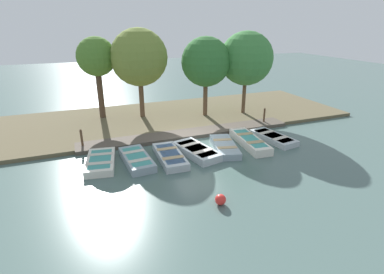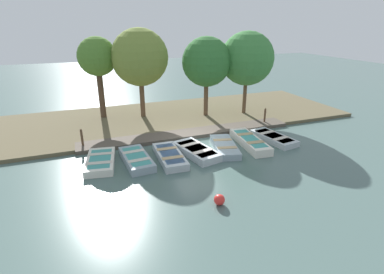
{
  "view_description": "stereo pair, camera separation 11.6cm",
  "coord_description": "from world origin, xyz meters",
  "px_view_note": "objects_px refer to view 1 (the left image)",
  "views": [
    {
      "loc": [
        13.91,
        -5.77,
        6.25
      ],
      "look_at": [
        0.4,
        -0.55,
        0.65
      ],
      "focal_mm": 28.0,
      "sensor_mm": 36.0,
      "label": 1
    },
    {
      "loc": [
        13.95,
        -5.67,
        6.25
      ],
      "look_at": [
        0.4,
        -0.55,
        0.65
      ],
      "focal_mm": 28.0,
      "sensor_mm": 36.0,
      "label": 2
    }
  ],
  "objects_px": {
    "rowboat_5": "(250,141)",
    "park_tree_far_left": "(96,58)",
    "mooring_post_far": "(264,116)",
    "park_tree_center": "(206,62)",
    "rowboat_3": "(197,151)",
    "rowboat_1": "(137,159)",
    "mooring_post_near": "(82,139)",
    "park_tree_right": "(246,59)",
    "rowboat_6": "(273,138)",
    "buoy": "(220,200)",
    "rowboat_2": "(170,156)",
    "park_tree_left": "(139,58)",
    "rowboat_0": "(101,162)",
    "rowboat_4": "(225,146)"
  },
  "relations": [
    {
      "from": "rowboat_6",
      "to": "park_tree_right",
      "type": "height_order",
      "value": "park_tree_right"
    },
    {
      "from": "mooring_post_far",
      "to": "park_tree_right",
      "type": "height_order",
      "value": "park_tree_right"
    },
    {
      "from": "rowboat_1",
      "to": "rowboat_6",
      "type": "relative_size",
      "value": 0.97
    },
    {
      "from": "mooring_post_near",
      "to": "park_tree_right",
      "type": "distance_m",
      "value": 11.63
    },
    {
      "from": "mooring_post_near",
      "to": "rowboat_5",
      "type": "bearing_deg",
      "value": 72.32
    },
    {
      "from": "buoy",
      "to": "park_tree_center",
      "type": "xyz_separation_m",
      "value": [
        -9.9,
        3.69,
        3.59
      ]
    },
    {
      "from": "rowboat_1",
      "to": "mooring_post_far",
      "type": "distance_m",
      "value": 9.2
    },
    {
      "from": "mooring_post_near",
      "to": "park_tree_far_left",
      "type": "relative_size",
      "value": 0.2
    },
    {
      "from": "park_tree_left",
      "to": "park_tree_right",
      "type": "relative_size",
      "value": 1.04
    },
    {
      "from": "rowboat_6",
      "to": "park_tree_far_left",
      "type": "height_order",
      "value": "park_tree_far_left"
    },
    {
      "from": "mooring_post_far",
      "to": "park_tree_right",
      "type": "distance_m",
      "value": 4.08
    },
    {
      "from": "park_tree_right",
      "to": "mooring_post_far",
      "type": "bearing_deg",
      "value": 5.56
    },
    {
      "from": "mooring_post_near",
      "to": "buoy",
      "type": "bearing_deg",
      "value": 31.83
    },
    {
      "from": "park_tree_center",
      "to": "rowboat_2",
      "type": "bearing_deg",
      "value": -37.41
    },
    {
      "from": "rowboat_0",
      "to": "rowboat_2",
      "type": "xyz_separation_m",
      "value": [
        0.59,
        3.19,
        0.0
      ]
    },
    {
      "from": "park_tree_right",
      "to": "park_tree_left",
      "type": "bearing_deg",
      "value": -103.96
    },
    {
      "from": "rowboat_2",
      "to": "mooring_post_far",
      "type": "xyz_separation_m",
      "value": [
        -2.86,
        7.23,
        0.38
      ]
    },
    {
      "from": "rowboat_5",
      "to": "park_tree_far_left",
      "type": "distance_m",
      "value": 10.88
    },
    {
      "from": "park_tree_left",
      "to": "buoy",
      "type": "bearing_deg",
      "value": 2.12
    },
    {
      "from": "rowboat_4",
      "to": "park_tree_left",
      "type": "distance_m",
      "value": 8.29
    },
    {
      "from": "park_tree_center",
      "to": "rowboat_3",
      "type": "bearing_deg",
      "value": -27.42
    },
    {
      "from": "rowboat_1",
      "to": "mooring_post_far",
      "type": "height_order",
      "value": "mooring_post_far"
    },
    {
      "from": "rowboat_6",
      "to": "buoy",
      "type": "relative_size",
      "value": 7.13
    },
    {
      "from": "rowboat_5",
      "to": "mooring_post_near",
      "type": "distance_m",
      "value": 8.85
    },
    {
      "from": "park_tree_center",
      "to": "buoy",
      "type": "bearing_deg",
      "value": -20.42
    },
    {
      "from": "mooring_post_far",
      "to": "park_tree_left",
      "type": "bearing_deg",
      "value": -119.35
    },
    {
      "from": "buoy",
      "to": "mooring_post_near",
      "type": "bearing_deg",
      "value": -148.17
    },
    {
      "from": "rowboat_4",
      "to": "park_tree_center",
      "type": "distance_m",
      "value": 6.67
    },
    {
      "from": "rowboat_2",
      "to": "rowboat_3",
      "type": "xyz_separation_m",
      "value": [
        -0.08,
        1.41,
        0.02
      ]
    },
    {
      "from": "rowboat_5",
      "to": "mooring_post_far",
      "type": "height_order",
      "value": "mooring_post_far"
    },
    {
      "from": "buoy",
      "to": "park_tree_center",
      "type": "distance_m",
      "value": 11.16
    },
    {
      "from": "park_tree_far_left",
      "to": "park_tree_right",
      "type": "relative_size",
      "value": 0.95
    },
    {
      "from": "mooring_post_far",
      "to": "buoy",
      "type": "height_order",
      "value": "mooring_post_far"
    },
    {
      "from": "mooring_post_far",
      "to": "buoy",
      "type": "distance_m",
      "value": 9.8
    },
    {
      "from": "rowboat_6",
      "to": "mooring_post_near",
      "type": "relative_size",
      "value": 2.66
    },
    {
      "from": "mooring_post_near",
      "to": "park_tree_far_left",
      "type": "bearing_deg",
      "value": 162.47
    },
    {
      "from": "park_tree_right",
      "to": "rowboat_3",
      "type": "bearing_deg",
      "value": -47.91
    },
    {
      "from": "rowboat_4",
      "to": "park_tree_far_left",
      "type": "relative_size",
      "value": 0.55
    },
    {
      "from": "rowboat_1",
      "to": "park_tree_center",
      "type": "xyz_separation_m",
      "value": [
        -5.36,
        5.84,
        3.6
      ]
    },
    {
      "from": "rowboat_4",
      "to": "buoy",
      "type": "distance_m",
      "value": 5.06
    },
    {
      "from": "rowboat_0",
      "to": "park_tree_far_left",
      "type": "distance_m",
      "value": 8.09
    },
    {
      "from": "rowboat_6",
      "to": "buoy",
      "type": "distance_m",
      "value": 7.25
    },
    {
      "from": "buoy",
      "to": "rowboat_0",
      "type": "bearing_deg",
      "value": -142.5
    },
    {
      "from": "rowboat_2",
      "to": "mooring_post_far",
      "type": "height_order",
      "value": "mooring_post_far"
    },
    {
      "from": "rowboat_4",
      "to": "buoy",
      "type": "relative_size",
      "value": 7.32
    },
    {
      "from": "park_tree_left",
      "to": "rowboat_6",
      "type": "bearing_deg",
      "value": 42.55
    },
    {
      "from": "rowboat_2",
      "to": "buoy",
      "type": "height_order",
      "value": "buoy"
    },
    {
      "from": "rowboat_0",
      "to": "park_tree_left",
      "type": "bearing_deg",
      "value": 160.96
    },
    {
      "from": "park_tree_far_left",
      "to": "park_tree_right",
      "type": "xyz_separation_m",
      "value": [
        2.48,
        9.39,
        -0.17
      ]
    },
    {
      "from": "mooring_post_near",
      "to": "park_tree_left",
      "type": "relative_size",
      "value": 0.19
    }
  ]
}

